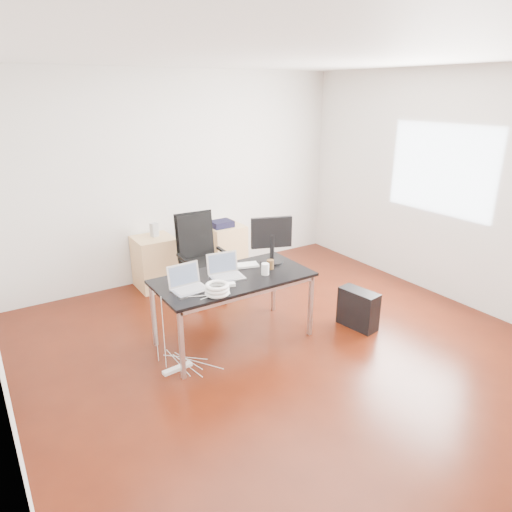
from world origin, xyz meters
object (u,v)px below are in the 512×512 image
office_chair (200,253)px  filing_cabinet_left (155,262)px  pc_tower (358,309)px  filing_cabinet_right (225,248)px  desk (233,281)px

office_chair → filing_cabinet_left: bearing=122.1°
filing_cabinet_left → pc_tower: size_ratio=1.56×
filing_cabinet_left → filing_cabinet_right: bearing=0.0°
filing_cabinet_left → office_chair: bearing=-61.1°
pc_tower → desk: bearing=150.7°
desk → office_chair: 1.16m
office_chair → pc_tower: bearing=-52.2°
office_chair → filing_cabinet_right: 1.00m
desk → filing_cabinet_left: 1.84m
filing_cabinet_right → pc_tower: bearing=-79.6°
desk → filing_cabinet_right: size_ratio=2.29×
filing_cabinet_right → pc_tower: (0.42, -2.30, -0.13)m
filing_cabinet_left → pc_tower: filing_cabinet_left is taller
filing_cabinet_left → filing_cabinet_right: 1.07m
filing_cabinet_right → pc_tower: filing_cabinet_right is taller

